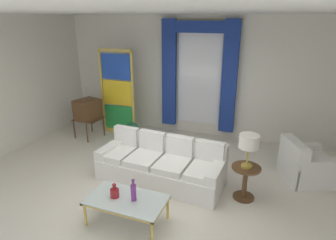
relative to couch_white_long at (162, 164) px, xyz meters
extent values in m
plane|color=silver|center=(-0.06, -0.49, -0.31)|extent=(16.00, 16.00, 0.00)
cube|color=white|center=(-0.06, 2.57, 1.19)|extent=(8.00, 0.12, 3.00)
cube|color=white|center=(-3.72, 0.11, 1.19)|extent=(0.12, 7.00, 3.00)
cube|color=white|center=(-0.06, 0.31, 2.71)|extent=(8.00, 7.60, 0.04)
cube|color=white|center=(0.00, 2.49, 1.24)|extent=(1.10, 0.02, 2.50)
cylinder|color=gold|center=(0.00, 2.41, 2.55)|extent=(2.00, 0.04, 0.04)
cube|color=navy|center=(-0.77, 2.39, 1.24)|extent=(0.36, 0.12, 2.70)
cube|color=navy|center=(0.77, 2.39, 1.24)|extent=(0.36, 0.12, 2.70)
cube|color=navy|center=(0.00, 2.39, 2.41)|extent=(1.80, 0.10, 0.28)
cube|color=white|center=(-0.01, -0.09, -0.12)|extent=(2.36, 1.02, 0.38)
cube|color=white|center=(0.01, 0.28, 0.08)|extent=(2.33, 0.32, 0.78)
cube|color=white|center=(1.06, -0.15, -0.03)|extent=(0.25, 0.86, 0.56)
cube|color=white|center=(-1.07, -0.04, -0.03)|extent=(0.25, 0.86, 0.56)
cube|color=white|center=(0.86, -0.19, 0.13)|extent=(0.57, 0.77, 0.12)
cube|color=white|center=(0.88, 0.13, 0.35)|extent=(0.52, 0.17, 0.40)
cube|color=white|center=(0.28, -0.16, 0.13)|extent=(0.57, 0.77, 0.12)
cube|color=white|center=(0.30, 0.16, 0.35)|extent=(0.52, 0.17, 0.40)
cube|color=white|center=(-0.30, -0.13, 0.13)|extent=(0.57, 0.77, 0.12)
cube|color=white|center=(-0.28, 0.19, 0.35)|extent=(0.52, 0.17, 0.40)
cube|color=white|center=(-0.88, -0.10, 0.13)|extent=(0.57, 0.77, 0.12)
cube|color=white|center=(-0.86, 0.22, 0.35)|extent=(0.52, 0.17, 0.40)
cube|color=silver|center=(-0.02, -1.34, 0.09)|extent=(1.16, 0.65, 0.02)
cube|color=gold|center=(-0.02, -1.04, 0.07)|extent=(1.16, 0.04, 0.03)
cube|color=gold|center=(-0.02, -1.65, 0.07)|extent=(1.16, 0.04, 0.03)
cube|color=gold|center=(-0.58, -1.34, 0.07)|extent=(0.04, 0.65, 0.03)
cube|color=gold|center=(0.54, -1.34, 0.07)|extent=(0.04, 0.65, 0.03)
cylinder|color=gold|center=(-0.56, -1.06, -0.12)|extent=(0.04, 0.04, 0.38)
cylinder|color=gold|center=(0.52, -1.06, -0.12)|extent=(0.04, 0.04, 0.38)
cylinder|color=gold|center=(-0.56, -1.63, -0.12)|extent=(0.04, 0.04, 0.38)
cylinder|color=gold|center=(0.52, -1.63, -0.12)|extent=(0.04, 0.04, 0.38)
cylinder|color=maroon|center=(-0.20, -1.36, 0.17)|extent=(0.13, 0.13, 0.13)
cylinder|color=maroon|center=(-0.20, -1.36, 0.26)|extent=(0.05, 0.05, 0.05)
sphere|color=maroon|center=(-0.20, -1.36, 0.31)|extent=(0.06, 0.06, 0.06)
cylinder|color=#753384|center=(0.10, -1.33, 0.23)|extent=(0.08, 0.08, 0.25)
cylinder|color=#753384|center=(0.10, -1.33, 0.39)|extent=(0.04, 0.04, 0.06)
sphere|color=#753384|center=(0.10, -1.33, 0.43)|extent=(0.05, 0.05, 0.05)
cube|color=brown|center=(-2.52, 1.22, 0.19)|extent=(0.62, 0.54, 0.03)
cylinder|color=brown|center=(-2.82, 1.01, -0.06)|extent=(0.04, 0.04, 0.50)
cylinder|color=brown|center=(-2.69, 1.55, -0.06)|extent=(0.04, 0.04, 0.50)
cylinder|color=brown|center=(-2.36, 0.90, -0.06)|extent=(0.04, 0.04, 0.50)
cylinder|color=brown|center=(-2.22, 1.44, -0.06)|extent=(0.04, 0.04, 0.50)
cube|color=brown|center=(-2.52, 1.22, 0.45)|extent=(0.60, 0.66, 0.48)
cube|color=black|center=(-2.75, 1.28, 0.47)|extent=(0.10, 0.38, 0.30)
cylinder|color=gold|center=(-2.77, 1.20, 0.28)|extent=(0.02, 0.04, 0.04)
cylinder|color=gold|center=(-2.73, 1.36, 0.28)|extent=(0.02, 0.04, 0.04)
cylinder|color=silver|center=(-2.52, 1.22, 0.87)|extent=(0.04, 0.13, 0.34)
cylinder|color=silver|center=(-2.52, 1.22, 0.87)|extent=(0.04, 0.13, 0.34)
cube|color=white|center=(2.58, 0.97, -0.11)|extent=(1.06, 1.06, 0.40)
cube|color=white|center=(2.58, 0.97, 0.14)|extent=(0.91, 0.91, 0.10)
cube|color=white|center=(2.29, 0.84, 0.09)|extent=(0.51, 0.81, 0.80)
cube|color=white|center=(2.45, 1.26, -0.02)|extent=(0.74, 0.47, 0.58)
cube|color=white|center=(2.71, 0.68, -0.02)|extent=(0.74, 0.47, 0.58)
cube|color=gold|center=(-2.40, 1.75, 0.79)|extent=(0.05, 0.05, 2.20)
cube|color=gold|center=(-1.50, 1.75, 0.79)|extent=(0.05, 0.05, 2.20)
cube|color=gold|center=(-1.95, 1.75, 1.86)|extent=(0.90, 0.05, 0.06)
cube|color=gold|center=(-1.95, 1.75, -0.26)|extent=(0.90, 0.05, 0.10)
cube|color=#238E3D|center=(-1.95, 1.75, 0.13)|extent=(0.82, 0.02, 0.64)
cube|color=yellow|center=(-1.95, 1.75, 0.79)|extent=(0.82, 0.02, 0.64)
cube|color=#1E47B7|center=(-1.95, 1.75, 1.46)|extent=(0.82, 0.02, 0.64)
cylinder|color=beige|center=(-1.44, 1.56, -0.28)|extent=(0.16, 0.16, 0.06)
ellipsoid|color=navy|center=(-1.44, 1.56, -0.17)|extent=(0.18, 0.32, 0.20)
sphere|color=navy|center=(-1.44, 1.70, -0.06)|extent=(0.09, 0.09, 0.09)
cone|color=gold|center=(-1.44, 1.76, -0.06)|extent=(0.02, 0.04, 0.02)
cone|color=#236845|center=(-1.44, 1.38, -0.07)|extent=(0.44, 0.40, 0.50)
cylinder|color=brown|center=(1.54, -0.08, 0.27)|extent=(0.48, 0.48, 0.03)
cylinder|color=brown|center=(1.54, -0.08, -0.02)|extent=(0.08, 0.08, 0.55)
cylinder|color=brown|center=(1.54, -0.08, -0.29)|extent=(0.36, 0.36, 0.03)
cylinder|color=#B29338|center=(1.54, -0.08, 0.31)|extent=(0.18, 0.18, 0.04)
cylinder|color=#B29338|center=(1.54, -0.08, 0.51)|extent=(0.03, 0.03, 0.36)
cylinder|color=white|center=(1.54, -0.08, 0.75)|extent=(0.32, 0.32, 0.22)
camera|label=1|loc=(1.83, -4.45, 2.60)|focal=30.61mm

